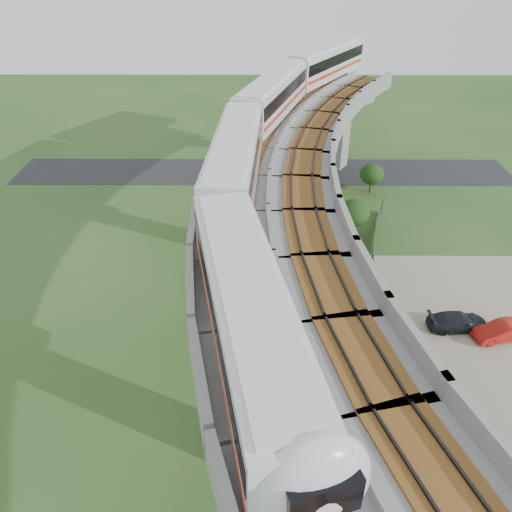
% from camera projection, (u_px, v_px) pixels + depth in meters
% --- Properties ---
extents(ground, '(160.00, 160.00, 0.00)m').
position_uv_depth(ground, '(266.00, 338.00, 36.05)').
color(ground, '#294D1E').
rests_on(ground, ground).
extents(dirt_lot, '(18.00, 26.00, 0.04)m').
position_uv_depth(dirt_lot, '(470.00, 359.00, 34.29)').
color(dirt_lot, gray).
rests_on(dirt_lot, ground).
extents(asphalt_road, '(60.00, 8.00, 0.03)m').
position_uv_depth(asphalt_road, '(264.00, 172.00, 61.21)').
color(asphalt_road, '#232326').
rests_on(asphalt_road, ground).
extents(viaduct, '(19.58, 73.98, 11.40)m').
position_uv_depth(viaduct, '(330.00, 230.00, 31.10)').
color(viaduct, '#99968E').
rests_on(viaduct, ground).
extents(metro_train, '(16.10, 60.46, 3.64)m').
position_uv_depth(metro_train, '(282.00, 127.00, 37.58)').
color(metro_train, silver).
rests_on(metro_train, ground).
extents(fence, '(3.87, 38.73, 1.50)m').
position_uv_depth(fence, '(403.00, 331.00, 35.59)').
color(fence, '#2D382D').
rests_on(fence, ground).
extents(tree_0, '(2.68, 2.68, 3.38)m').
position_uv_depth(tree_0, '(372.00, 174.00, 55.08)').
color(tree_0, '#382314').
rests_on(tree_0, ground).
extents(tree_1, '(3.00, 3.00, 3.81)m').
position_uv_depth(tree_1, '(354.00, 213.00, 46.81)').
color(tree_1, '#382314').
rests_on(tree_1, ground).
extents(tree_2, '(3.14, 3.14, 3.92)m').
position_uv_depth(tree_2, '(362.00, 288.00, 36.85)').
color(tree_2, '#382314').
rests_on(tree_2, ground).
extents(tree_3, '(2.27, 2.27, 2.87)m').
position_uv_depth(tree_3, '(388.00, 369.00, 30.87)').
color(tree_3, '#382314').
rests_on(tree_3, ground).
extents(car_white, '(1.99, 3.43, 1.10)m').
position_uv_depth(car_white, '(475.00, 441.00, 28.06)').
color(car_white, silver).
rests_on(car_white, dirt_lot).
extents(car_red, '(4.28, 2.32, 1.34)m').
position_uv_depth(car_red, '(501.00, 331.00, 35.63)').
color(car_red, '#A3160F').
rests_on(car_red, dirt_lot).
extents(car_dark, '(4.49, 2.03, 1.28)m').
position_uv_depth(car_dark, '(458.00, 321.00, 36.57)').
color(car_dark, black).
rests_on(car_dark, dirt_lot).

